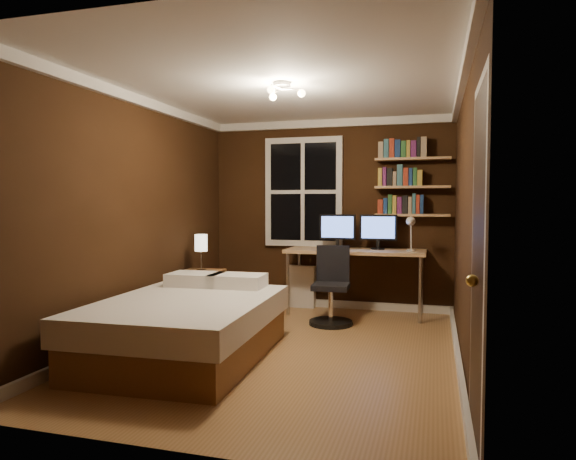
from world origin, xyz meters
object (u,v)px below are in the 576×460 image
(monitor_left, at_px, (337,231))
(desk_lamp, at_px, (411,233))
(nightstand, at_px, (201,295))
(office_chair, at_px, (331,296))
(bed, at_px, (187,326))
(bedside_lamp, at_px, (201,253))
(desk, at_px, (355,254))
(radiator, at_px, (301,286))
(monitor_right, at_px, (378,232))

(monitor_left, xyz_separation_m, desk_lamp, (0.93, -0.23, 0.00))
(monitor_left, bearing_deg, nightstand, -148.30)
(office_chair, bearing_deg, monitor_left, 91.49)
(desk_lamp, distance_m, office_chair, 1.21)
(nightstand, bearing_deg, bed, -73.92)
(bedside_lamp, bearing_deg, office_chair, 8.15)
(desk, bearing_deg, bed, -117.94)
(radiator, xyz_separation_m, monitor_left, (0.52, -0.15, 0.76))
(radiator, bearing_deg, office_chair, -55.60)
(desk, relative_size, monitor_right, 3.73)
(bedside_lamp, relative_size, desk_lamp, 0.99)
(radiator, distance_m, desk, 0.93)
(office_chair, bearing_deg, nightstand, -175.34)
(desk, bearing_deg, nightstand, -154.36)
(nightstand, height_order, monitor_left, monitor_left)
(monitor_right, bearing_deg, radiator, 171.63)
(bedside_lamp, bearing_deg, bed, -69.26)
(nightstand, xyz_separation_m, monitor_left, (1.48, 0.91, 0.74))
(monitor_left, height_order, desk_lamp, desk_lamp)
(bed, distance_m, office_chair, 1.92)
(desk_lamp, bearing_deg, bed, -131.72)
(monitor_left, distance_m, desk_lamp, 0.95)
(desk_lamp, xyz_separation_m, office_chair, (-0.87, -0.46, -0.71))
(desk, bearing_deg, radiator, 162.62)
(desk, bearing_deg, monitor_left, 160.51)
(radiator, height_order, desk, desk)
(nightstand, xyz_separation_m, radiator, (0.96, 1.06, -0.02))
(desk, relative_size, monitor_left, 3.73)
(radiator, distance_m, desk_lamp, 1.67)
(desk, height_order, monitor_right, monitor_right)
(monitor_right, bearing_deg, desk, -162.44)
(nightstand, distance_m, desk_lamp, 2.61)
(office_chair, bearing_deg, desk, 69.67)
(monitor_right, height_order, desk_lamp, desk_lamp)
(monitor_right, bearing_deg, nightstand, -155.41)
(radiator, bearing_deg, monitor_right, -8.37)
(radiator, bearing_deg, bed, -99.75)
(monitor_left, relative_size, desk_lamp, 1.05)
(bedside_lamp, bearing_deg, nightstand, 0.00)
(nightstand, bearing_deg, office_chair, 3.49)
(desk, xyz_separation_m, desk_lamp, (0.68, -0.14, 0.28))
(bed, xyz_separation_m, desk, (1.19, 2.24, 0.47))
(radiator, relative_size, monitor_right, 1.21)
(bedside_lamp, bearing_deg, desk, 25.64)
(nightstand, relative_size, radiator, 1.06)
(desk, bearing_deg, monitor_right, 17.56)
(monitor_left, distance_m, office_chair, 0.99)
(monitor_left, height_order, office_chair, monitor_left)
(radiator, distance_m, monitor_left, 0.93)
(nightstand, xyz_separation_m, office_chair, (1.54, 0.22, 0.04))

